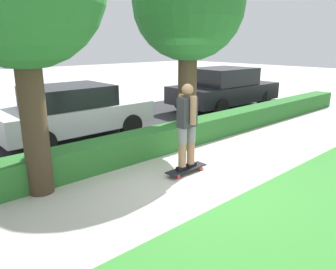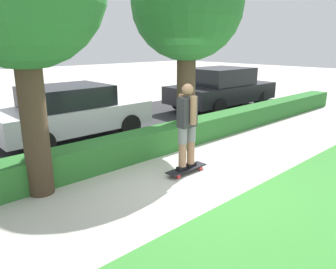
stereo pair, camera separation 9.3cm
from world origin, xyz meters
TOP-DOWN VIEW (x-y plane):
  - ground_plane at (0.00, 0.00)m, footprint 60.00×60.00m
  - street_asphalt at (0.00, 4.20)m, footprint 18.61×5.00m
  - hedge_row at (0.00, 1.60)m, footprint 18.61×0.60m
  - skateboard at (0.28, 0.27)m, footprint 0.90×0.24m
  - skater_person at (0.28, 0.27)m, footprint 0.49×0.41m
  - tree_mid at (1.71, 1.68)m, footprint 2.55×2.55m
  - parked_car_middle at (-0.23, 3.85)m, footprint 3.82×1.87m
  - parked_car_rear at (5.77, 3.77)m, footprint 4.26×2.08m

SIDE VIEW (x-z plane):
  - ground_plane at x=0.00m, z-range 0.00..0.00m
  - street_asphalt at x=0.00m, z-range 0.00..0.01m
  - skateboard at x=0.28m, z-range 0.03..0.13m
  - hedge_row at x=0.00m, z-range 0.00..0.55m
  - parked_car_middle at x=-0.23m, z-range 0.03..1.42m
  - parked_car_rear at x=5.77m, z-range 0.02..1.55m
  - skater_person at x=0.28m, z-range 0.15..1.76m
  - tree_mid at x=1.71m, z-range 0.94..5.48m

